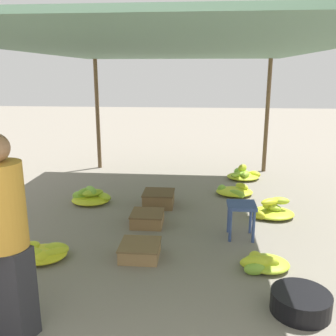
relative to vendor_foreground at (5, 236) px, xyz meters
name	(u,v)px	position (x,y,z in m)	size (l,w,h in m)	color
canopy_post_back_left	(98,115)	(-0.72, 5.17, 0.30)	(0.08, 0.08, 2.22)	brown
canopy_post_back_right	(267,117)	(2.71, 5.17, 0.30)	(0.08, 0.08, 2.22)	brown
canopy_tarp	(169,49)	(1.00, 2.36, 1.43)	(3.82, 6.00, 0.04)	#567A60
vendor_foreground	(5,236)	(0.00, 0.00, 0.00)	(0.42, 0.42, 1.57)	#2D2D33
stool	(241,210)	(1.91, 1.91, -0.47)	(0.34, 0.34, 0.43)	#384C84
basin_black	(301,302)	(2.27, 0.46, -0.72)	(0.50, 0.50, 0.18)	black
banana_pile_left_1	(43,253)	(-0.27, 1.17, -0.75)	(0.59, 0.48, 0.17)	#C9D528
banana_pile_left_2	(90,197)	(-0.28, 3.00, -0.72)	(0.67, 0.56, 0.26)	#84B934
banana_pile_right_0	(244,175)	(2.23, 4.53, -0.73)	(0.66, 0.63, 0.29)	#94C032
banana_pile_right_1	(234,191)	(1.98, 3.58, -0.76)	(0.60, 0.57, 0.18)	#8DBD33
banana_pile_right_2	(262,263)	(2.06, 1.15, -0.75)	(0.52, 0.46, 0.17)	#BED02A
banana_pile_right_3	(272,210)	(2.42, 2.64, -0.72)	(0.66, 0.51, 0.27)	#AECA2D
crate_near	(159,199)	(0.79, 2.94, -0.70)	(0.46, 0.46, 0.22)	brown
crate_mid	(147,219)	(0.72, 2.19, -0.73)	(0.43, 0.43, 0.17)	olive
crate_far	(140,250)	(0.77, 1.30, -0.73)	(0.43, 0.43, 0.16)	#9E7A4C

